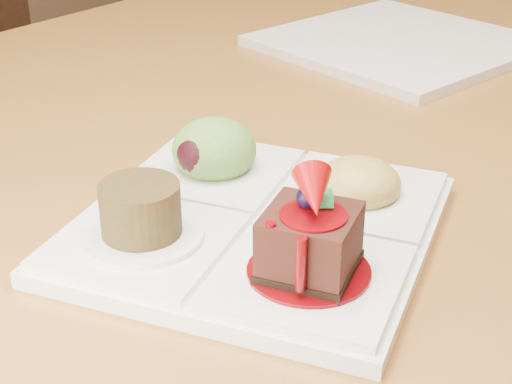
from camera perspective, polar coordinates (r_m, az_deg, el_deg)
The scene contains 3 objects.
dining_table at distance 0.86m, azimuth 7.99°, elevation 2.92°, with size 1.00×1.80×0.75m.
sampler_plate at distance 0.56m, azimuth -0.04°, elevation -1.26°, with size 0.30×0.30×0.09m.
second_plate at distance 0.99m, azimuth 10.36°, elevation 10.60°, with size 0.28×0.28×0.01m, color white.
Camera 1 is at (0.39, -0.68, 1.04)m, focal length 55.00 mm.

